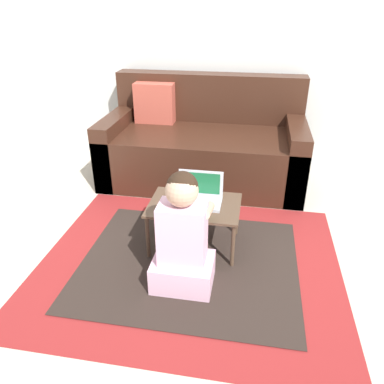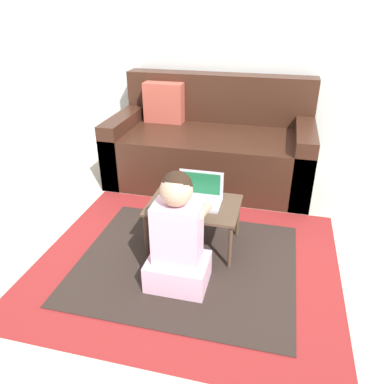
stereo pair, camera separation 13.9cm
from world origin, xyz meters
name	(u,v)px [view 1 (the left image)]	position (x,y,z in m)	size (l,w,h in m)	color
ground_plane	(187,246)	(0.00, 0.00, 0.00)	(16.00, 16.00, 0.00)	beige
wall_back	(219,28)	(0.00, 1.62, 1.25)	(9.00, 0.06, 2.50)	silver
area_rug	(189,263)	(0.05, -0.18, 0.00)	(1.87, 1.57, 0.01)	maroon
couch	(204,145)	(-0.06, 1.13, 0.31)	(1.73, 0.92, 0.88)	#381E14
laptop_desk	(194,209)	(0.05, 0.01, 0.29)	(0.58, 0.41, 0.32)	#4C3828
laptop	(199,198)	(0.08, 0.04, 0.36)	(0.29, 0.18, 0.20)	#B7BCC6
computer_mouse	(166,201)	(-0.13, 0.00, 0.34)	(0.06, 0.11, 0.04)	#B2B7C1
person_seated	(183,239)	(0.05, -0.37, 0.32)	(0.34, 0.37, 0.72)	#E5B2CC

